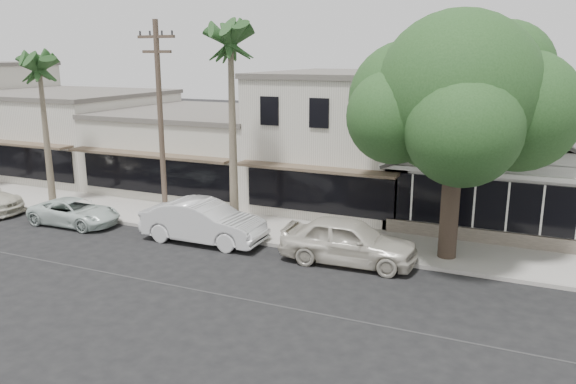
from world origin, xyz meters
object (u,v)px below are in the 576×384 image
at_px(car_0, 348,241).
at_px(car_1, 203,222).
at_px(utility_pole, 161,122).
at_px(shade_tree, 457,99).
at_px(car_2, 75,212).

relative_size(car_0, car_1, 0.97).
bearing_deg(utility_pole, shade_tree, 5.96).
xyz_separation_m(utility_pole, car_1, (2.51, -0.85, -3.92)).
distance_m(utility_pole, shade_tree, 12.14).
bearing_deg(car_1, utility_pole, 70.55).
distance_m(utility_pole, car_2, 6.03).
relative_size(utility_pole, car_1, 1.71).
distance_m(car_0, car_2, 12.93).
xyz_separation_m(utility_pole, car_0, (8.75, -0.77, -3.92)).
height_order(car_0, shade_tree, shade_tree).
xyz_separation_m(car_0, car_1, (-6.24, -0.08, 0.00)).
height_order(utility_pole, shade_tree, shade_tree).
xyz_separation_m(car_1, car_2, (-6.68, -0.31, -0.27)).
distance_m(car_2, shade_tree, 17.25).
relative_size(car_2, shade_tree, 0.47).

